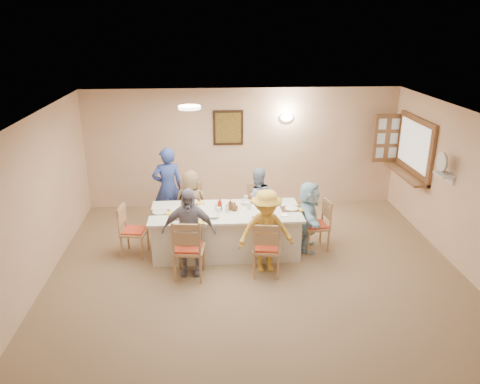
{
  "coord_description": "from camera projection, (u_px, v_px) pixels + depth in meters",
  "views": [
    {
      "loc": [
        -0.72,
        -5.98,
        3.78
      ],
      "look_at": [
        -0.2,
        1.4,
        1.05
      ],
      "focal_mm": 35.0,
      "sensor_mm": 36.0,
      "label": 1
    }
  ],
  "objects": [
    {
      "name": "napkin_fr",
      "position": [
        276.0,
        220.0,
        7.47
      ],
      "size": [
        0.14,
        0.14,
        0.01
      ],
      "primitive_type": "cube",
      "color": "yellow",
      "rests_on": "dining_table"
    },
    {
      "name": "condiment_ketchup",
      "position": [
        220.0,
        204.0,
        7.86
      ],
      "size": [
        0.1,
        0.1,
        0.22
      ],
      "primitive_type": "imported",
      "rotation": [
        0.0,
        0.0,
        0.11
      ],
      "color": "#AD220E",
      "rests_on": "dining_table"
    },
    {
      "name": "chair_left_end",
      "position": [
        134.0,
        230.0,
        7.87
      ],
      "size": [
        0.49,
        0.49,
        0.89
      ],
      "primitive_type": null,
      "rotation": [
        0.0,
        0.0,
        1.42
      ],
      "color": "tan",
      "rests_on": "ground"
    },
    {
      "name": "bowl_b",
      "position": [
        246.0,
        202.0,
        8.14
      ],
      "size": [
        0.33,
        0.33,
        0.06
      ],
      "primitive_type": "imported",
      "rotation": [
        0.0,
        0.0,
        -0.43
      ],
      "color": "white",
      "rests_on": "dining_table"
    },
    {
      "name": "condiment_malt",
      "position": [
        234.0,
        206.0,
        7.85
      ],
      "size": [
        0.14,
        0.14,
        0.15
      ],
      "primitive_type": "imported",
      "rotation": [
        0.0,
        0.0,
        0.11
      ],
      "color": "brown",
      "rests_on": "dining_table"
    },
    {
      "name": "diner_back_right",
      "position": [
        257.0,
        202.0,
        8.58
      ],
      "size": [
        0.81,
        0.72,
        1.29
      ],
      "primitive_type": "imported",
      "rotation": [
        0.0,
        0.0,
        3.33
      ],
      "color": "#8D9CB9",
      "rests_on": "ground"
    },
    {
      "name": "chair_right_end",
      "position": [
        315.0,
        225.0,
        8.07
      ],
      "size": [
        0.49,
        0.49,
        0.9
      ],
      "primitive_type": null,
      "rotation": [
        0.0,
        0.0,
        -1.42
      ],
      "color": "tan",
      "rests_on": "ground"
    },
    {
      "name": "napkin_br",
      "position": [
        269.0,
        201.0,
        8.26
      ],
      "size": [
        0.15,
        0.15,
        0.01
      ],
      "primitive_type": "cube",
      "color": "yellow",
      "rests_on": "dining_table"
    },
    {
      "name": "dining_table",
      "position": [
        226.0,
        231.0,
        7.99
      ],
      "size": [
        2.53,
        1.07,
        0.76
      ],
      "primitive_type": "cube",
      "color": "white",
      "rests_on": "ground"
    },
    {
      "name": "plate_re",
      "position": [
        292.0,
        208.0,
        7.93
      ],
      "size": [
        0.23,
        0.23,
        0.01
      ],
      "primitive_type": "cylinder",
      "color": "white",
      "rests_on": "dining_table"
    },
    {
      "name": "diner_front_right",
      "position": [
        266.0,
        231.0,
        7.29
      ],
      "size": [
        1.0,
        0.71,
        1.36
      ],
      "primitive_type": "imported",
      "rotation": [
        0.0,
        0.0,
        0.12
      ],
      "color": "yellow",
      "rests_on": "ground"
    },
    {
      "name": "fan_shelf",
      "position": [
        444.0,
        174.0,
        7.65
      ],
      "size": [
        0.22,
        0.36,
        0.03
      ],
      "primitive_type": "cube",
      "color": "white",
      "rests_on": "room_walls"
    },
    {
      "name": "placemat_re",
      "position": [
        292.0,
        209.0,
        7.93
      ],
      "size": [
        0.36,
        0.27,
        0.01
      ],
      "primitive_type": "cube",
      "color": "#472B19",
      "rests_on": "dining_table"
    },
    {
      "name": "diner_right_end",
      "position": [
        309.0,
        216.0,
        8.0
      ],
      "size": [
        1.28,
        0.78,
        1.24
      ],
      "primitive_type": "imported",
      "rotation": [
        0.0,
        0.0,
        1.39
      ],
      "color": "#BCE9FF",
      "rests_on": "ground"
    },
    {
      "name": "napkin_le",
      "position": [
        170.0,
        213.0,
        7.75
      ],
      "size": [
        0.13,
        0.13,
        0.01
      ],
      "primitive_type": "cube",
      "color": "yellow",
      "rests_on": "dining_table"
    },
    {
      "name": "teacup_a",
      "position": [
        178.0,
        217.0,
        7.51
      ],
      "size": [
        0.17,
        0.17,
        0.1
      ],
      "primitive_type": "imported",
      "rotation": [
        0.0,
        0.0,
        -0.23
      ],
      "color": "white",
      "rests_on": "dining_table"
    },
    {
      "name": "plate_fl",
      "position": [
        189.0,
        221.0,
        7.42
      ],
      "size": [
        0.22,
        0.22,
        0.01
      ],
      "primitive_type": "cylinder",
      "color": "white",
      "rests_on": "dining_table"
    },
    {
      "name": "diner_back_left",
      "position": [
        191.0,
        204.0,
        8.5
      ],
      "size": [
        0.73,
        0.57,
        1.26
      ],
      "primitive_type": "imported",
      "rotation": [
        0.0,
        0.0,
        3.0
      ],
      "color": "olive",
      "rests_on": "ground"
    },
    {
      "name": "placemat_le",
      "position": [
        160.0,
        212.0,
        7.79
      ],
      "size": [
        0.32,
        0.24,
        0.01
      ],
      "primitive_type": "cube",
      "color": "#472B19",
      "rests_on": "dining_table"
    },
    {
      "name": "ceiling_light",
      "position": [
        189.0,
        107.0,
        7.43
      ],
      "size": [
        0.36,
        0.36,
        0.05
      ],
      "primitive_type": "cylinder",
      "color": "white",
      "rests_on": "room_walls"
    },
    {
      "name": "plate_br",
      "position": [
        258.0,
        200.0,
        8.29
      ],
      "size": [
        0.23,
        0.23,
        0.01
      ],
      "primitive_type": "cylinder",
      "color": "white",
      "rests_on": "dining_table"
    },
    {
      "name": "plate_bl",
      "position": [
        191.0,
        202.0,
        8.21
      ],
      "size": [
        0.25,
        0.25,
        0.02
      ],
      "primitive_type": "cylinder",
      "color": "white",
      "rests_on": "dining_table"
    },
    {
      "name": "hatch_sill",
      "position": [
        405.0,
        174.0,
        9.06
      ],
      "size": [
        0.3,
        1.5,
        0.05
      ],
      "primitive_type": "cube",
      "color": "brown",
      "rests_on": "room_walls"
    },
    {
      "name": "wall_sconce",
      "position": [
        287.0,
        118.0,
        9.57
      ],
      "size": [
        0.26,
        0.09,
        0.18
      ],
      "primitive_type": "ellipsoid",
      "color": "white",
      "rests_on": "room_walls"
    },
    {
      "name": "serving_hatch",
      "position": [
        415.0,
        147.0,
        8.89
      ],
      "size": [
        0.06,
        1.5,
        1.15
      ],
      "primitive_type": "cube",
      "color": "brown",
      "rests_on": "room_walls"
    },
    {
      "name": "chair_front_left",
      "position": [
        189.0,
        248.0,
        7.16
      ],
      "size": [
        0.53,
        0.53,
        1.0
      ],
      "primitive_type": null,
      "rotation": [
        0.0,
        0.0,
        3.02
      ],
      "color": "tan",
      "rests_on": "ground"
    },
    {
      "name": "chair_front_right",
      "position": [
        267.0,
        247.0,
        7.25
      ],
      "size": [
        0.51,
        0.51,
        0.93
      ],
      "primitive_type": null,
      "rotation": [
        0.0,
        0.0,
        2.99
      ],
      "color": "tan",
      "rests_on": "ground"
    },
    {
      "name": "napkin_fl",
      "position": [
        200.0,
        222.0,
        7.39
      ],
      "size": [
        0.14,
        0.14,
        0.01
      ],
      "primitive_type": "cube",
      "color": "yellow",
      "rests_on": "dining_table"
    },
    {
      "name": "napkin_re",
      "position": [
        303.0,
        209.0,
        7.9
      ],
      "size": [
        0.13,
        0.13,
        0.01
      ],
      "primitive_type": "cube",
      "color": "yellow",
      "rests_on": "dining_table"
    },
    {
      "name": "bowl_a",
      "position": [
        213.0,
        216.0,
        7.59
      ],
      "size": [
        0.21,
        0.21,
        0.05
      ],
      "primitive_type": "imported",
      "rotation": [
        0.0,
        0.0,
        0.04
      ],
      "color": "white",
      "rests_on": "dining_table"
    },
    {
      "name": "plate_le",
      "position": [
        160.0,
        212.0,
        7.78
      ],
      "size": [
        0.25,
        0.25,
        0.02
      ],
      "primitive_type": "cylinder",
      "color": "white",
      "rests_on": "dining_table"
    },
    {
      "name": "plate_fr",
      "position": [
        264.0,
        219.0,
        7.5
      ],
      "size": [
        0.22,
        0.22,
        0.01
      ],
      "primitive_type": "cylinder",
      "color": "white",
      "rests_on": "dining_table"
    },
    {
      "name": "teacup_b",
      "position": [
        246.0,
        197.0,
        8.35
      ],
      "size": [
        0.13,
        0.13,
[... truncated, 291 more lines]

